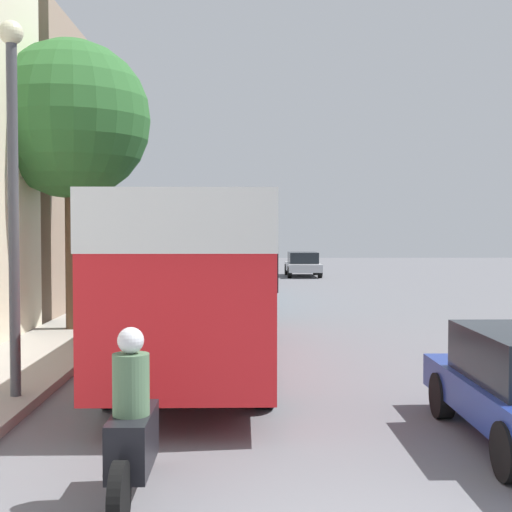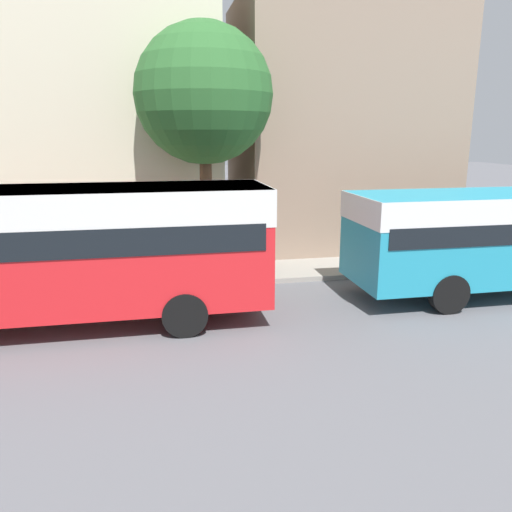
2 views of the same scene
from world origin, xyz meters
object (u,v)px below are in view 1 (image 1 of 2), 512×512
at_px(bus_lead, 201,261).
at_px(bus_following, 215,251).
at_px(motorcycle_behind_lead, 132,432).
at_px(car_crossing, 303,264).

height_order(bus_lead, bus_following, bus_lead).
height_order(bus_lead, motorcycle_behind_lead, bus_lead).
relative_size(bus_lead, motorcycle_behind_lead, 4.70).
bearing_deg(bus_following, car_crossing, 71.42).
height_order(bus_following, motorcycle_behind_lead, bus_following).
distance_m(bus_following, car_crossing, 13.99).
bearing_deg(motorcycle_behind_lead, car_crossing, 82.25).
xyz_separation_m(bus_lead, bus_following, (-0.22, 12.91, -0.22)).
bearing_deg(car_crossing, bus_following, -108.58).
bearing_deg(motorcycle_behind_lead, bus_following, 89.85).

